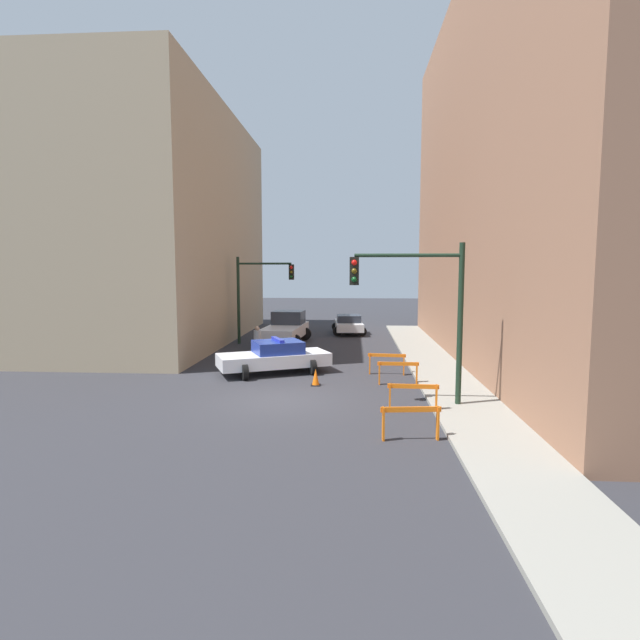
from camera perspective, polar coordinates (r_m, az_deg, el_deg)
name	(u,v)px	position (r m, az deg, el deg)	size (l,w,h in m)	color
ground_plane	(280,401)	(17.35, -4.56, -9.16)	(120.00, 120.00, 0.00)	#2D2D33
sidewalk_right	(464,402)	(17.54, 16.16, -9.00)	(2.40, 44.00, 0.12)	gray
building_corner_left	(122,228)	(33.92, -21.73, 9.71)	(14.00, 20.00, 14.01)	tan
building_right	(590,168)	(27.28, 28.46, 15.06)	(12.00, 28.00, 18.35)	#93664C
traffic_light_near	(424,299)	(16.32, 11.77, 2.37)	(3.64, 0.35, 5.20)	black
traffic_light_far	(256,287)	(29.93, -7.28, 3.73)	(3.44, 0.35, 5.20)	black
police_car	(275,357)	(21.60, -5.20, -4.20)	(5.04, 3.65, 1.52)	white
white_truck	(286,328)	(30.22, -3.93, -0.96)	(2.92, 5.54, 1.90)	silver
parked_car_near	(349,324)	(34.74, 3.29, -0.45)	(2.48, 4.42, 1.31)	silver
pedestrian_crossing	(257,342)	(25.04, -7.17, -2.51)	(0.36, 0.36, 1.66)	#474C66
barrier_front	(411,417)	(13.52, 10.33, -10.89)	(1.60, 0.32, 0.90)	orange
barrier_mid	(413,393)	(16.05, 10.59, -8.21)	(1.60, 0.21, 0.90)	orange
barrier_back	(398,369)	(19.64, 8.91, -5.58)	(1.60, 0.16, 0.90)	orange
barrier_corner	(387,360)	(21.46, 7.64, -4.58)	(1.60, 0.29, 0.90)	orange
traffic_cone	(316,377)	(19.37, -0.50, -6.58)	(0.36, 0.36, 0.66)	black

